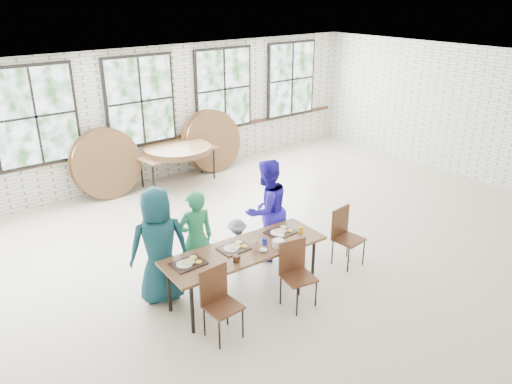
# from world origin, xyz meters

# --- Properties ---
(room) EXTENTS (12.00, 12.00, 12.00)m
(room) POSITION_xyz_m (0.00, 4.44, 1.83)
(room) COLOR beige
(room) RESTS_ON ground
(dining_table) EXTENTS (2.44, 0.94, 0.74)m
(dining_table) POSITION_xyz_m (-0.96, -0.56, 0.69)
(dining_table) COLOR brown
(dining_table) RESTS_ON ground
(chair_near_left) EXTENTS (0.44, 0.42, 0.95)m
(chair_near_left) POSITION_xyz_m (-1.78, -1.08, 0.56)
(chair_near_left) COLOR #4F2C1A
(chair_near_left) RESTS_ON ground
(chair_near_right) EXTENTS (0.49, 0.48, 0.95)m
(chair_near_right) POSITION_xyz_m (-0.55, -1.17, 0.56)
(chair_near_right) COLOR #4F2C1A
(chair_near_right) RESTS_ON ground
(chair_spare) EXTENTS (0.46, 0.45, 0.95)m
(chair_spare) POSITION_xyz_m (0.82, -0.84, 0.56)
(chair_spare) COLOR #4F2C1A
(chair_spare) RESTS_ON ground
(adult_teal) EXTENTS (0.95, 0.75, 1.71)m
(adult_teal) POSITION_xyz_m (-1.97, 0.09, 0.85)
(adult_teal) COLOR navy
(adult_teal) RESTS_ON ground
(adult_green) EXTENTS (0.61, 0.46, 1.52)m
(adult_green) POSITION_xyz_m (-1.37, 0.09, 0.76)
(adult_green) COLOR #227F4F
(adult_green) RESTS_ON ground
(toddler) EXTENTS (0.62, 0.49, 0.85)m
(toddler) POSITION_xyz_m (-0.63, 0.09, 0.42)
(toddler) COLOR #172948
(toddler) RESTS_ON ground
(adult_blue) EXTENTS (0.86, 0.69, 1.70)m
(adult_blue) POSITION_xyz_m (-0.04, 0.09, 0.85)
(adult_blue) COLOR #271ABA
(adult_blue) RESTS_ON ground
(storage_table) EXTENTS (1.87, 0.93, 0.74)m
(storage_table) POSITION_xyz_m (0.54, 3.92, 0.69)
(storage_table) COLOR brown
(storage_table) RESTS_ON ground
(tabletop_clutter) EXTENTS (2.05, 0.62, 0.11)m
(tabletop_clutter) POSITION_xyz_m (-0.86, -0.60, 0.77)
(tabletop_clutter) COLOR black
(tabletop_clutter) RESTS_ON dining_table
(round_tops_stacked) EXTENTS (1.50, 1.50, 0.13)m
(round_tops_stacked) POSITION_xyz_m (0.54, 3.92, 0.80)
(round_tops_stacked) COLOR brown
(round_tops_stacked) RESTS_ON storage_table
(round_tops_leaning) EXTENTS (4.22, 0.48, 1.49)m
(round_tops_leaning) POSITION_xyz_m (0.30, 4.18, 0.73)
(round_tops_leaning) COLOR brown
(round_tops_leaning) RESTS_ON ground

